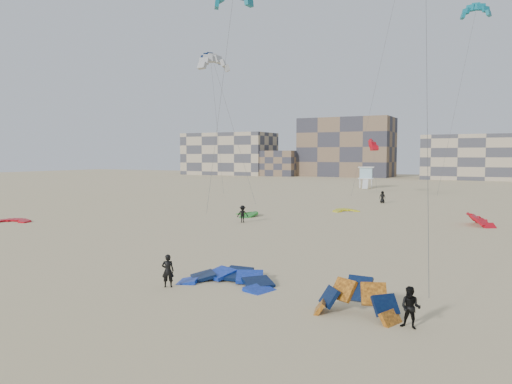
% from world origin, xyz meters
% --- Properties ---
extents(ground, '(320.00, 320.00, 0.00)m').
position_xyz_m(ground, '(0.00, 0.00, 0.00)').
color(ground, '#C8B186').
rests_on(ground, ground).
extents(kite_ground_blue, '(4.86, 5.10, 2.04)m').
position_xyz_m(kite_ground_blue, '(3.95, 4.20, 0.00)').
color(kite_ground_blue, '#1E39C6').
rests_on(kite_ground_blue, ground).
extents(kite_ground_orange, '(3.56, 3.49, 3.40)m').
position_xyz_m(kite_ground_orange, '(11.11, 2.17, 0.00)').
color(kite_ground_orange, orange).
rests_on(kite_ground_orange, ground).
extents(kite_ground_red, '(4.48, 4.58, 0.61)m').
position_xyz_m(kite_ground_red, '(-26.65, 14.71, 0.00)').
color(kite_ground_red, red).
rests_on(kite_ground_red, ground).
extents(kite_ground_green, '(4.99, 4.93, 1.55)m').
position_xyz_m(kite_ground_green, '(-8.83, 29.59, 0.00)').
color(kite_ground_green, '#1E951E').
rests_on(kite_ground_green, ground).
extents(kite_ground_red_far, '(4.71, 4.58, 3.39)m').
position_xyz_m(kite_ground_red_far, '(14.04, 33.15, 0.00)').
color(kite_ground_red_far, red).
rests_on(kite_ground_red_far, ground).
extents(kite_ground_yellow, '(4.14, 4.14, 0.85)m').
position_xyz_m(kite_ground_yellow, '(-0.58, 38.53, 0.00)').
color(kite_ground_yellow, yellow).
rests_on(kite_ground_yellow, ground).
extents(kitesurfer_main, '(0.71, 0.64, 1.63)m').
position_xyz_m(kitesurfer_main, '(1.68, 2.29, 0.82)').
color(kitesurfer_main, black).
rests_on(kitesurfer_main, ground).
extents(kitesurfer_b, '(0.82, 0.66, 1.58)m').
position_xyz_m(kitesurfer_b, '(13.33, 1.73, 0.79)').
color(kitesurfer_b, black).
rests_on(kitesurfer_b, ground).
extents(kitesurfer_c, '(1.22, 1.15, 1.66)m').
position_xyz_m(kitesurfer_c, '(-6.51, 24.67, 0.83)').
color(kitesurfer_c, black).
rests_on(kitesurfer_c, ground).
extents(kitesurfer_e, '(0.90, 0.67, 1.66)m').
position_xyz_m(kitesurfer_e, '(0.79, 50.70, 0.83)').
color(kitesurfer_e, black).
rests_on(kitesurfer_e, ground).
extents(kite_fly_grey, '(8.72, 5.18, 17.70)m').
position_xyz_m(kite_fly_grey, '(-15.06, 33.27, 17.16)').
color(kite_fly_grey, '#B8B8B8').
rests_on(kite_fly_grey, ground).
extents(kite_fly_navy, '(4.27, 4.24, 20.29)m').
position_xyz_m(kite_fly_navy, '(-22.23, 43.79, 20.07)').
color(kite_fly_navy, '#081C3C').
rests_on(kite_fly_navy, ground).
extents(kite_fly_teal_b, '(5.81, 6.03, 26.46)m').
position_xyz_m(kite_fly_teal_b, '(11.16, 58.84, 26.10)').
color(kite_fly_teal_b, '#0B6693').
rests_on(kite_fly_teal_b, ground).
extents(kite_fly_red, '(4.66, 5.54, 8.57)m').
position_xyz_m(kite_fly_red, '(-3.61, 62.66, 8.00)').
color(kite_fly_red, red).
rests_on(kite_fly_red, ground).
extents(lifeguard_tower_far, '(3.57, 6.12, 4.24)m').
position_xyz_m(lifeguard_tower_far, '(-9.57, 80.87, 2.10)').
color(lifeguard_tower_far, white).
rests_on(lifeguard_tower_far, ground).
extents(condo_west_a, '(30.00, 15.00, 14.00)m').
position_xyz_m(condo_west_a, '(-70.00, 130.00, 7.00)').
color(condo_west_a, tan).
rests_on(condo_west_a, ground).
extents(condo_west_b, '(28.00, 14.00, 18.00)m').
position_xyz_m(condo_west_b, '(-30.00, 134.00, 9.00)').
color(condo_west_b, brown).
rests_on(condo_west_b, ground).
extents(condo_mid, '(32.00, 16.00, 12.00)m').
position_xyz_m(condo_mid, '(10.00, 130.00, 6.00)').
color(condo_mid, tan).
rests_on(condo_mid, ground).
extents(condo_fill_left, '(12.00, 10.00, 8.00)m').
position_xyz_m(condo_fill_left, '(-50.00, 128.00, 4.00)').
color(condo_fill_left, brown).
rests_on(condo_fill_left, ground).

